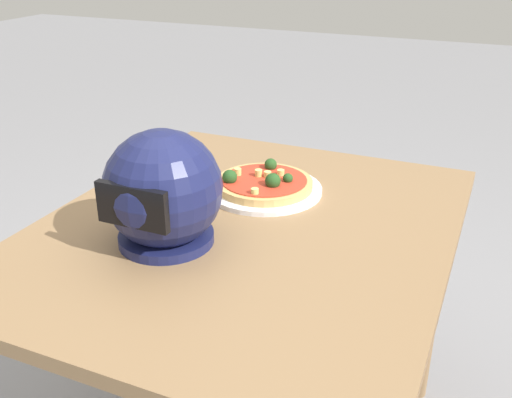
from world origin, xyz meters
TOP-DOWN VIEW (x-y plane):
  - dining_table at (0.00, 0.00)m, footprint 0.86×1.04m
  - pizza_plate at (0.03, -0.18)m, footprint 0.28×0.28m
  - pizza at (0.03, -0.17)m, footprint 0.24×0.24m
  - motorcycle_helmet at (0.12, 0.14)m, footprint 0.24×0.24m

SIDE VIEW (x-z plane):
  - dining_table at x=0.00m, z-range 0.27..1.00m
  - pizza_plate at x=0.03m, z-range 0.73..0.74m
  - pizza at x=0.03m, z-range 0.73..0.78m
  - motorcycle_helmet at x=0.12m, z-range 0.72..0.96m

